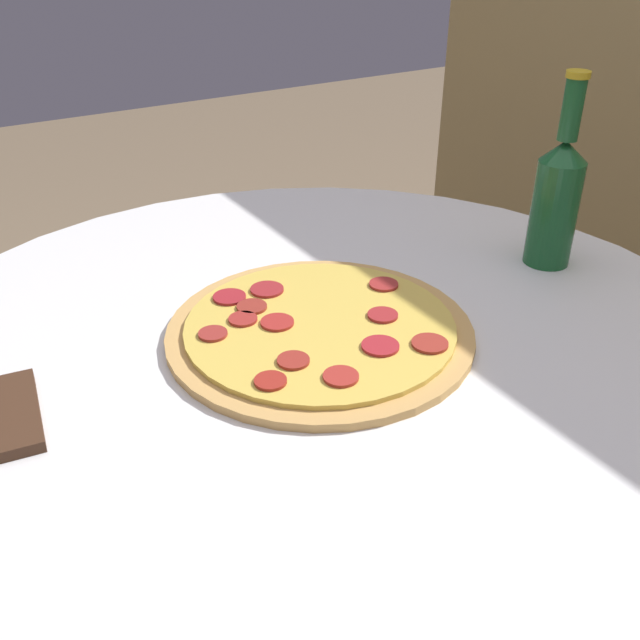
% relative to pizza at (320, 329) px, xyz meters
% --- Properties ---
extents(table, '(1.01, 1.01, 0.73)m').
position_rel_pizza_xyz_m(table, '(0.02, -0.01, -0.16)').
color(table, white).
rests_on(table, ground_plane).
extents(pizza, '(0.35, 0.35, 0.02)m').
position_rel_pizza_xyz_m(pizza, '(0.00, 0.00, 0.00)').
color(pizza, tan).
rests_on(pizza, table).
extents(beer_bottle, '(0.06, 0.06, 0.25)m').
position_rel_pizza_xyz_m(beer_bottle, '(-0.00, 0.36, 0.09)').
color(beer_bottle, '#195628').
rests_on(beer_bottle, table).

